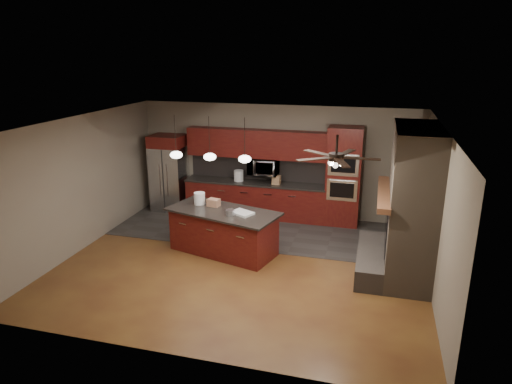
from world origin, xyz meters
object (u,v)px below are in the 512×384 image
(white_bucket, at_px, (200,198))
(cardboard_box, at_px, (214,203))
(refrigerator, at_px, (169,173))
(paint_tray, at_px, (242,213))
(oven_tower, at_px, (343,177))
(counter_bucket, at_px, (239,176))
(microwave, at_px, (263,167))
(kitchen_island, at_px, (223,231))
(paint_can, at_px, (230,212))
(counter_box, at_px, (276,180))

(white_bucket, height_order, cardboard_box, white_bucket)
(refrigerator, xyz_separation_m, paint_tray, (2.68, -2.29, -0.05))
(oven_tower, xyz_separation_m, cardboard_box, (-2.52, -2.06, -0.19))
(white_bucket, bearing_deg, counter_bucket, 82.92)
(cardboard_box, height_order, counter_bucket, counter_bucket)
(oven_tower, distance_m, refrigerator, 4.49)
(microwave, relative_size, counter_bucket, 2.69)
(kitchen_island, height_order, paint_can, paint_can)
(oven_tower, relative_size, paint_can, 13.71)
(refrigerator, height_order, white_bucket, refrigerator)
(white_bucket, distance_m, counter_box, 2.33)
(paint_can, xyz_separation_m, cardboard_box, (-0.51, 0.44, 0.02))
(counter_box, bearing_deg, white_bucket, -118.75)
(cardboard_box, height_order, counter_box, counter_box)
(cardboard_box, bearing_deg, oven_tower, 50.69)
(counter_box, bearing_deg, counter_bucket, -179.54)
(paint_can, distance_m, paint_tray, 0.25)
(microwave, xyz_separation_m, counter_bucket, (-0.63, -0.05, -0.26))
(counter_box, bearing_deg, kitchen_island, -102.14)
(kitchen_island, xyz_separation_m, cardboard_box, (-0.28, 0.22, 0.53))
(cardboard_box, bearing_deg, counter_box, 77.34)
(cardboard_box, relative_size, counter_bucket, 0.90)
(kitchen_island, relative_size, paint_tray, 5.73)
(kitchen_island, height_order, counter_bucket, counter_bucket)
(kitchen_island, xyz_separation_m, paint_tray, (0.44, -0.08, 0.48))
(counter_box, bearing_deg, paint_can, -95.74)
(refrigerator, xyz_separation_m, paint_can, (2.47, -2.43, -0.02))
(paint_can, bearing_deg, refrigerator, 135.48)
(microwave, xyz_separation_m, white_bucket, (-0.88, -2.07, -0.25))
(oven_tower, distance_m, cardboard_box, 3.26)
(kitchen_island, distance_m, paint_tray, 0.65)
(oven_tower, relative_size, counter_box, 10.90)
(paint_tray, xyz_separation_m, cardboard_box, (-0.72, 0.30, 0.06))
(cardboard_box, bearing_deg, paint_tray, -11.68)
(paint_tray, height_order, counter_bucket, counter_bucket)
(microwave, distance_m, counter_box, 0.47)
(microwave, height_order, paint_tray, microwave)
(microwave, distance_m, white_bucket, 2.26)
(paint_tray, height_order, counter_box, counter_box)
(counter_bucket, bearing_deg, paint_can, -76.74)
(paint_can, bearing_deg, white_bucket, 149.83)
(cardboard_box, bearing_deg, paint_can, -29.69)
(microwave, distance_m, paint_tray, 2.46)
(oven_tower, relative_size, paint_tray, 5.49)
(oven_tower, height_order, counter_box, oven_tower)
(paint_can, bearing_deg, counter_bucket, 103.26)
(microwave, height_order, paint_can, microwave)
(refrigerator, distance_m, counter_bucket, 1.88)
(paint_can, bearing_deg, paint_tray, 33.10)
(microwave, bearing_deg, oven_tower, -1.66)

